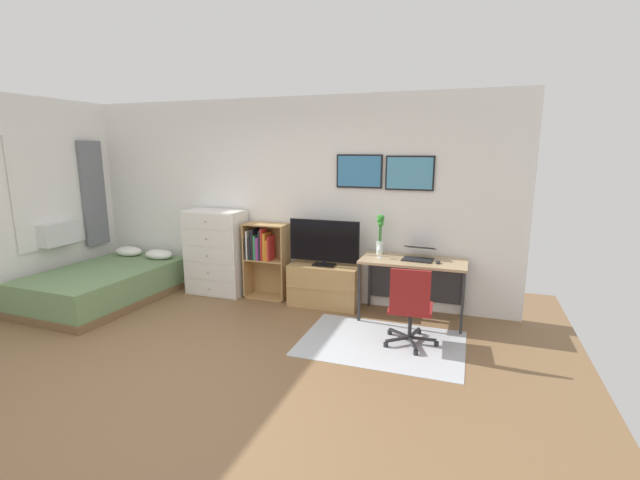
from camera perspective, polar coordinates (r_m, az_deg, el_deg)
ground_plane at (r=4.36m, az=-17.58°, el=-16.41°), size 7.20×7.20×0.00m
wall_back_with_posters at (r=6.00m, az=-4.28°, el=5.30°), size 6.12×0.09×2.70m
area_rug at (r=4.81m, az=8.03°, el=-13.14°), size 1.70×1.20×0.01m
bed at (r=6.63m, az=-26.10°, el=-5.20°), size 1.35×2.03×0.58m
dresser at (r=6.35m, az=-13.41°, el=-1.57°), size 0.82×0.46×1.20m
bookshelf at (r=6.05m, az=-7.34°, el=-1.81°), size 0.59×0.30×1.04m
tv_stand at (r=5.76m, az=0.59°, el=-5.93°), size 0.92×0.41×0.55m
television at (r=5.60m, az=0.53°, el=-0.36°), size 0.93×0.16×0.60m
desk at (r=5.40m, az=12.14°, el=-3.71°), size 1.23×0.61×0.74m
office_chair at (r=4.61m, az=11.68°, el=-8.31°), size 0.57×0.58×0.86m
laptop at (r=5.34m, az=12.78°, el=-1.78°), size 0.38×0.41×0.16m
computer_mouse at (r=5.19m, az=15.11°, el=-2.79°), size 0.06×0.10×0.03m
bamboo_vase at (r=5.47m, az=7.87°, el=1.04°), size 0.09×0.10×0.50m
wine_glass at (r=5.28m, az=7.79°, el=-0.91°), size 0.07×0.07×0.18m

